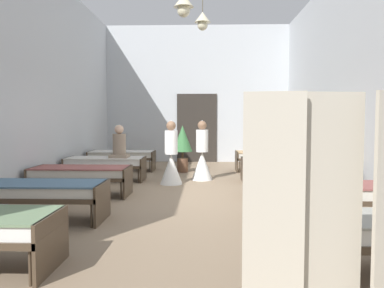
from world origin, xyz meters
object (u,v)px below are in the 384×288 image
(bed_right_row_3, at_px, (281,164))
(privacy_screen, at_px, (334,215))
(bed_left_row_1, at_px, (40,191))
(bed_right_row_4, at_px, (269,156))
(bed_left_row_4, at_px, (122,156))
(bed_left_row_2, at_px, (81,174))
(nurse_near_aisle, at_px, (202,159))
(bed_right_row_1, at_px, (332,193))
(patient_seated_primary, at_px, (119,146))
(patient_seated_secondary, at_px, (307,163))
(nurse_mid_aisle, at_px, (171,162))
(bed_left_row_3, at_px, (106,163))
(bed_right_row_2, at_px, (300,175))
(potted_plant, at_px, (183,142))

(bed_right_row_3, distance_m, privacy_screen, 6.85)
(bed_left_row_1, distance_m, bed_right_row_4, 7.13)
(bed_left_row_1, height_order, bed_left_row_4, same)
(bed_left_row_2, xyz_separation_m, nurse_near_aisle, (2.37, 2.10, 0.09))
(bed_right_row_1, bearing_deg, bed_left_row_1, 180.00)
(bed_left_row_4, xyz_separation_m, patient_seated_primary, (0.35, -1.93, 0.43))
(nurse_near_aisle, relative_size, patient_seated_secondary, 1.86)
(bed_left_row_2, distance_m, bed_left_row_4, 3.80)
(bed_left_row_2, bearing_deg, nurse_mid_aisle, 40.93)
(bed_left_row_4, height_order, patient_seated_secondary, patient_seated_secondary)
(bed_right_row_3, relative_size, bed_right_row_4, 1.00)
(bed_left_row_4, height_order, privacy_screen, privacy_screen)
(patient_seated_secondary, bearing_deg, bed_left_row_3, 136.51)
(bed_right_row_1, xyz_separation_m, bed_right_row_2, (0.00, 1.90, 0.00))
(nurse_near_aisle, bearing_deg, bed_left_row_4, -23.72)
(bed_left_row_1, xyz_separation_m, privacy_screen, (3.34, -2.97, 0.41))
(nurse_near_aisle, distance_m, patient_seated_secondary, 4.25)
(bed_left_row_3, xyz_separation_m, bed_left_row_4, (0.00, 1.90, 0.00))
(bed_right_row_4, bearing_deg, nurse_near_aisle, -138.42)
(bed_left_row_2, bearing_deg, bed_right_row_3, 23.89)
(bed_left_row_4, height_order, patient_seated_primary, patient_seated_primary)
(bed_right_row_3, height_order, bed_right_row_4, same)
(bed_left_row_1, xyz_separation_m, patient_seated_primary, (0.35, 3.77, 0.43))
(bed_left_row_4, distance_m, privacy_screen, 9.30)
(bed_left_row_2, relative_size, potted_plant, 1.42)
(potted_plant, xyz_separation_m, privacy_screen, (1.54, -8.40, -0.01))
(patient_seated_primary, bearing_deg, nurse_mid_aisle, -18.34)
(bed_left_row_2, distance_m, patient_seated_primary, 1.95)
(nurse_mid_aisle, bearing_deg, potted_plant, -178.86)
(bed_right_row_4, bearing_deg, privacy_screen, -96.25)
(nurse_near_aisle, xyz_separation_m, nurse_mid_aisle, (-0.71, -0.66, 0.00))
(bed_left_row_2, relative_size, bed_right_row_4, 1.00)
(bed_right_row_1, height_order, bed_right_row_4, same)
(bed_right_row_4, xyz_separation_m, nurse_near_aisle, (-1.92, -1.70, 0.09))
(bed_left_row_2, height_order, bed_right_row_2, same)
(patient_seated_primary, bearing_deg, bed_right_row_1, -43.73)
(bed_right_row_4, bearing_deg, bed_right_row_3, -90.00)
(bed_left_row_1, bearing_deg, nurse_near_aisle, 59.33)
(bed_right_row_1, bearing_deg, nurse_near_aisle, 115.68)
(bed_right_row_1, distance_m, nurse_mid_aisle, 4.25)
(bed_right_row_3, xyz_separation_m, bed_right_row_4, (0.00, 1.90, 0.00))
(bed_right_row_4, bearing_deg, potted_plant, -173.66)
(nurse_near_aisle, bearing_deg, bed_left_row_3, 16.73)
(bed_left_row_1, xyz_separation_m, nurse_mid_aisle, (1.66, 3.34, 0.09))
(potted_plant, bearing_deg, nurse_mid_aisle, -93.89)
(bed_right_row_4, bearing_deg, bed_left_row_4, 180.00)
(bed_right_row_3, xyz_separation_m, privacy_screen, (-0.95, -6.77, 0.41))
(bed_right_row_2, relative_size, bed_left_row_3, 1.00)
(bed_right_row_2, distance_m, privacy_screen, 4.98)
(bed_right_row_4, height_order, nurse_mid_aisle, nurse_mid_aisle)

